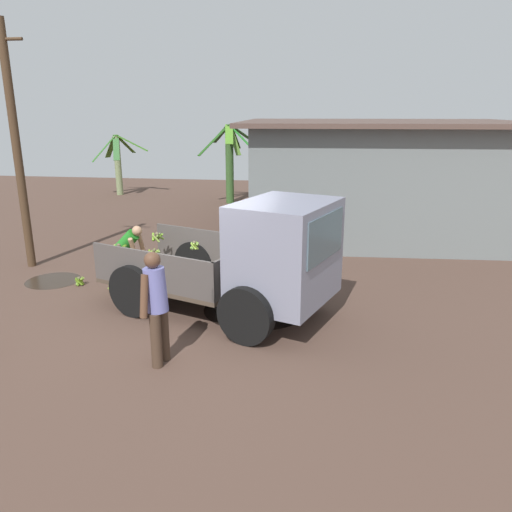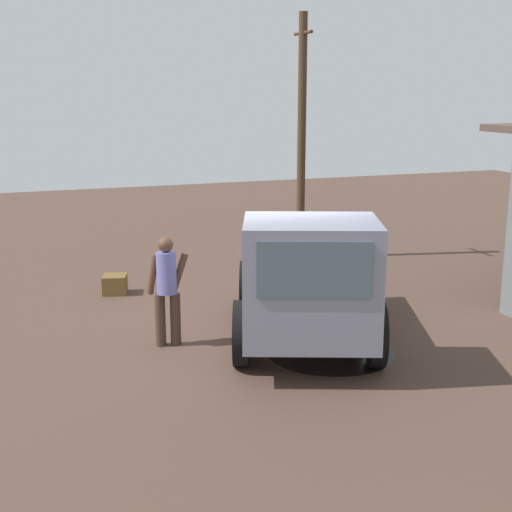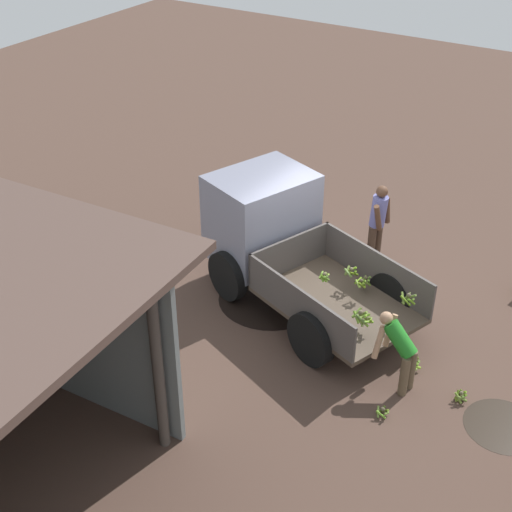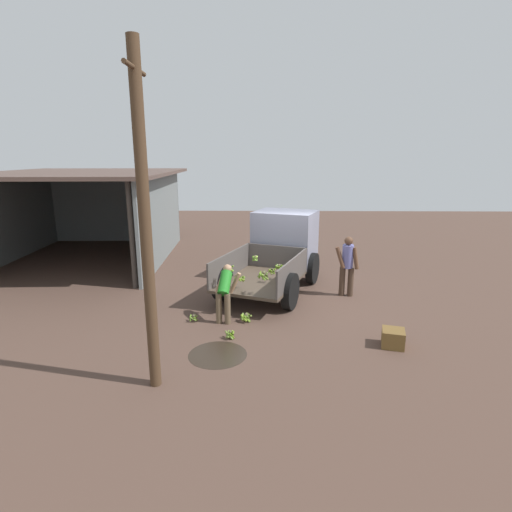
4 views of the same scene
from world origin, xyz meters
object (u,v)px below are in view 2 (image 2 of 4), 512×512
person_foreground_visitor (167,286)px  cargo_truck (309,286)px  person_worker_loading (313,256)px  wooden_crate_0 (115,284)px  banana_bunch_on_ground_2 (345,284)px  banana_bunch_on_ground_1 (286,288)px  utility_pole (302,137)px  banana_bunch_on_ground_0 (283,277)px

person_foreground_visitor → cargo_truck: bearing=-117.3°
person_worker_loading → wooden_crate_0: size_ratio=2.92×
person_worker_loading → banana_bunch_on_ground_2: person_worker_loading is taller
cargo_truck → wooden_crate_0: cargo_truck is taller
banana_bunch_on_ground_1 → wooden_crate_0: bearing=-111.1°
wooden_crate_0 → utility_pole: bearing=108.4°
banana_bunch_on_ground_1 → person_worker_loading: bearing=77.9°
banana_bunch_on_ground_0 → banana_bunch_on_ground_2: (0.91, 0.95, -0.00)m
person_foreground_visitor → banana_bunch_on_ground_2: size_ratio=8.26×
banana_bunch_on_ground_2 → banana_bunch_on_ground_0: bearing=-133.7°
banana_bunch_on_ground_1 → wooden_crate_0: size_ratio=0.65×
cargo_truck → utility_pole: utility_pole is taller
person_worker_loading → person_foreground_visitor: bearing=-52.4°
cargo_truck → banana_bunch_on_ground_0: cargo_truck is taller
wooden_crate_0 → banana_bunch_on_ground_2: bearing=74.6°
person_worker_loading → banana_bunch_on_ground_2: size_ratio=6.33×
utility_pole → banana_bunch_on_ground_0: (1.80, -1.14, -2.70)m
banana_bunch_on_ground_0 → banana_bunch_on_ground_1: 0.96m
banana_bunch_on_ground_0 → banana_bunch_on_ground_1: bearing=-18.5°
banana_bunch_on_ground_1 → banana_bunch_on_ground_2: bearing=89.8°
cargo_truck → person_foreground_visitor: 2.23m
person_worker_loading → banana_bunch_on_ground_0: size_ratio=5.79×
utility_pole → banana_bunch_on_ground_2: 3.84m
cargo_truck → banana_bunch_on_ground_0: 4.43m
person_worker_loading → banana_bunch_on_ground_2: bearing=106.5°
banana_bunch_on_ground_0 → banana_bunch_on_ground_1: banana_bunch_on_ground_1 is taller
person_foreground_visitor → wooden_crate_0: 3.21m
person_worker_loading → banana_bunch_on_ground_1: (-0.11, -0.50, -0.64)m
banana_bunch_on_ground_0 → wooden_crate_0: (-0.29, -3.41, 0.08)m
banana_bunch_on_ground_1 → banana_bunch_on_ground_2: 1.26m
cargo_truck → person_foreground_visitor: (-1.32, -1.79, -0.19)m
wooden_crate_0 → person_worker_loading: bearing=70.1°
banana_bunch_on_ground_2 → banana_bunch_on_ground_1: bearing=-90.2°
person_foreground_visitor → wooden_crate_0: bearing=15.6°
cargo_truck → banana_bunch_on_ground_0: bearing=-176.3°
wooden_crate_0 → banana_bunch_on_ground_0: bearing=85.1°
banana_bunch_on_ground_1 → wooden_crate_0: 3.33m
person_worker_loading → banana_bunch_on_ground_2: 1.01m
cargo_truck → utility_pole: bearing=178.6°
utility_pole → wooden_crate_0: bearing=-71.6°
banana_bunch_on_ground_2 → cargo_truck: bearing=-34.5°
person_foreground_visitor → banana_bunch_on_ground_1: 3.44m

